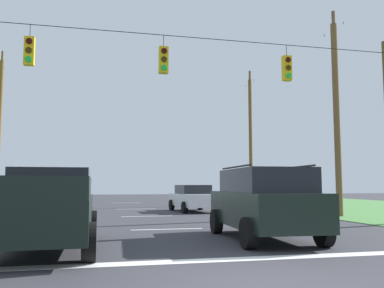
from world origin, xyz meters
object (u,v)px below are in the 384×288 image
Objects in this scene: distant_car_oncoming at (193,198)px; utility_pole_mid_right at (337,115)px; overhead_signal_span at (172,114)px; utility_pole_far_right at (251,139)px; pickup_truck at (48,209)px; suv_black at (264,202)px.

utility_pole_mid_right is at bearing -41.19° from distant_car_oncoming.
utility_pole_mid_right is at bearing 24.14° from overhead_signal_span.
utility_pole_far_right is (6.00, 6.33, 4.26)m from distant_car_oncoming.
pickup_truck is 14.34m from distant_car_oncoming.
distant_car_oncoming is (6.48, 12.79, -0.18)m from pickup_truck.
pickup_truck is at bearing -175.04° from suv_black.
suv_black is at bearing -54.27° from overhead_signal_span.
suv_black is at bearing -134.34° from utility_pole_mid_right.
utility_pole_mid_right is at bearing 30.77° from pickup_truck.
distant_car_oncoming is at bearing 86.53° from suv_black.
pickup_truck reaches higher than distant_car_oncoming.
suv_black is 1.10× the size of distant_car_oncoming.
utility_pole_mid_right reaches higher than overhead_signal_span.
distant_car_oncoming is 9.08m from utility_pole_mid_right.
utility_pole_far_right is at bearing 56.87° from pickup_truck.
pickup_truck is 23.19m from utility_pole_far_right.
utility_pole_mid_right is (12.55, 7.47, 3.98)m from pickup_truck.
overhead_signal_span is at bearing -119.55° from utility_pole_far_right.
overhead_signal_span reaches higher than suv_black.
pickup_truck is at bearing -116.87° from distant_car_oncoming.
overhead_signal_span is at bearing 43.89° from pickup_truck.
pickup_truck is at bearing -136.11° from overhead_signal_span.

